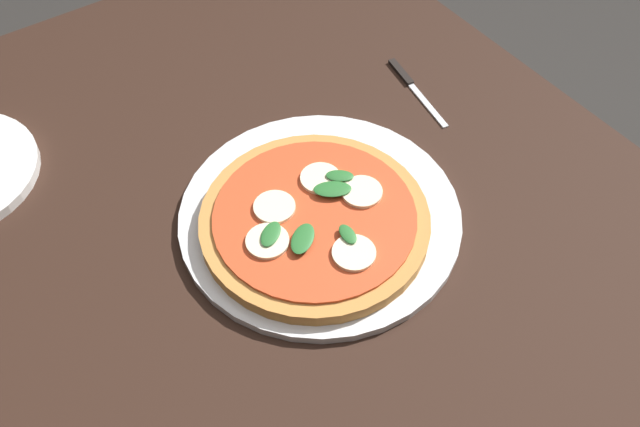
{
  "coord_description": "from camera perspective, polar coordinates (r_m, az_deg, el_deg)",
  "views": [
    {
      "loc": [
        0.36,
        -0.25,
        1.45
      ],
      "look_at": [
        -0.08,
        0.05,
        0.78
      ],
      "focal_mm": 38.09,
      "sensor_mm": 36.0,
      "label": 1
    }
  ],
  "objects": [
    {
      "name": "pizza",
      "position": [
        0.84,
        -0.44,
        -0.54
      ],
      "size": [
        0.29,
        0.29,
        0.03
      ],
      "color": "#C6843F",
      "rests_on": "serving_tray"
    },
    {
      "name": "serving_tray",
      "position": [
        0.86,
        -0.0,
        -0.17
      ],
      "size": [
        0.36,
        0.36,
        0.01
      ],
      "primitive_type": "cylinder",
      "color": "silver",
      "rests_on": "dining_table"
    },
    {
      "name": "knife",
      "position": [
        1.06,
        7.59,
        10.76
      ],
      "size": [
        0.16,
        0.04,
        0.01
      ],
      "color": "black",
      "rests_on": "dining_table"
    },
    {
      "name": "dining_table",
      "position": [
        0.9,
        0.14,
        -9.17
      ],
      "size": [
        1.38,
        0.98,
        0.77
      ],
      "color": "black",
      "rests_on": "ground_plane"
    }
  ]
}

